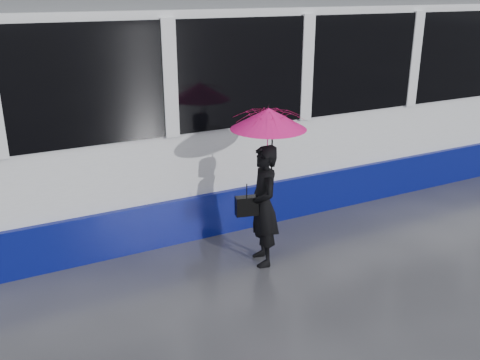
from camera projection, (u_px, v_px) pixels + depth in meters
ground at (194, 293)px, 6.04m from camera, size 90.00×90.00×0.00m
rails at (129, 214)px, 8.12m from camera, size 34.00×1.51×0.02m
tram at (31, 117)px, 7.04m from camera, size 26.00×2.56×3.35m
woman at (263, 206)px, 6.47m from camera, size 0.48×0.62×1.52m
umbrella at (268, 133)px, 6.18m from camera, size 1.07×1.07×1.02m
handbag at (247, 206)px, 6.38m from camera, size 0.29×0.18×0.41m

